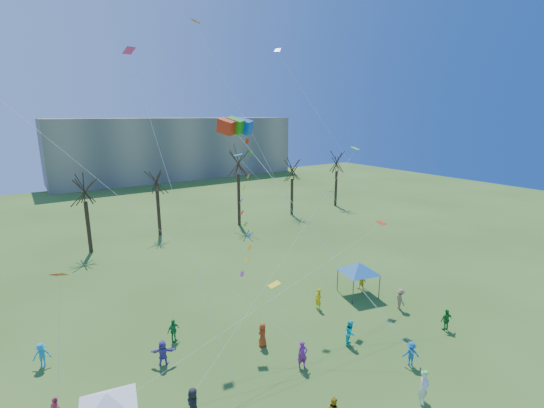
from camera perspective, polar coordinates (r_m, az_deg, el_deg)
distant_building at (r=100.74m, az=-14.02°, el=8.19°), size 60.00×14.00×15.00m
bare_tree_row at (r=51.89m, az=-13.16°, el=3.27°), size 69.26×7.97×11.82m
hero_kite_flyer at (r=25.11m, az=21.92°, el=-24.24°), size 0.75×0.52×1.99m
big_box_kite at (r=21.03m, az=-3.24°, el=-0.73°), size 4.56×5.17×16.73m
canopy_tent_white at (r=22.19m, az=-23.56°, el=-25.49°), size 3.72×3.72×2.84m
canopy_tent_blue at (r=35.11m, az=12.95°, el=-9.30°), size 3.98×3.98×3.08m
festival_crowd at (r=26.26m, az=-1.88°, el=-21.65°), size 26.73×14.87×1.86m
small_kites_aloft at (r=26.84m, az=-4.59°, el=7.67°), size 28.53×17.84×32.58m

